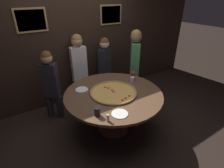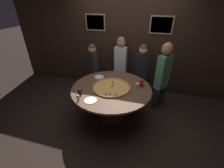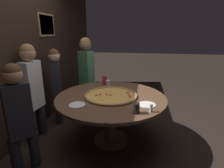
{
  "view_description": "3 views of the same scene",
  "coord_description": "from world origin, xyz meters",
  "px_view_note": "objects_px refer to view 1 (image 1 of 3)",
  "views": [
    {
      "loc": [
        -1.31,
        -2.03,
        2.16
      ],
      "look_at": [
        -0.02,
        0.01,
        0.9
      ],
      "focal_mm": 28.0,
      "sensor_mm": 36.0,
      "label": 1
    },
    {
      "loc": [
        0.7,
        -2.43,
        2.27
      ],
      "look_at": [
        -0.01,
        0.08,
        0.78
      ],
      "focal_mm": 24.0,
      "sensor_mm": 36.0,
      "label": 2
    },
    {
      "loc": [
        -2.32,
        -0.43,
        1.62
      ],
      "look_at": [
        -0.05,
        -0.03,
        0.94
      ],
      "focal_mm": 28.0,
      "sensor_mm": 36.0,
      "label": 3
    }
  ],
  "objects_px": {
    "giant_pizza": "(113,92)",
    "condiment_shaker": "(108,118)",
    "dining_table": "(113,100)",
    "drink_cup_beside_pizza": "(133,76)",
    "diner_side_left": "(105,65)",
    "diner_centre_back": "(51,82)",
    "drink_cup_far_left": "(97,112)",
    "white_plate_right_side": "(82,90)",
    "diner_side_right": "(135,62)",
    "white_plate_far_back": "(120,114)",
    "drink_cup_far_right": "(132,80)",
    "diner_far_right": "(79,65)"
  },
  "relations": [
    {
      "from": "drink_cup_far_left",
      "to": "diner_far_right",
      "type": "bearing_deg",
      "value": 75.36
    },
    {
      "from": "white_plate_right_side",
      "to": "dining_table",
      "type": "bearing_deg",
      "value": -43.11
    },
    {
      "from": "drink_cup_far_left",
      "to": "white_plate_right_side",
      "type": "height_order",
      "value": "drink_cup_far_left"
    },
    {
      "from": "dining_table",
      "to": "diner_side_right",
      "type": "xyz_separation_m",
      "value": [
        0.97,
        0.68,
        0.26
      ]
    },
    {
      "from": "white_plate_far_back",
      "to": "diner_side_right",
      "type": "bearing_deg",
      "value": 44.76
    },
    {
      "from": "dining_table",
      "to": "white_plate_right_side",
      "type": "height_order",
      "value": "white_plate_right_side"
    },
    {
      "from": "drink_cup_far_left",
      "to": "drink_cup_far_right",
      "type": "height_order",
      "value": "drink_cup_far_left"
    },
    {
      "from": "dining_table",
      "to": "diner_centre_back",
      "type": "relative_size",
      "value": 1.19
    },
    {
      "from": "dining_table",
      "to": "white_plate_far_back",
      "type": "xyz_separation_m",
      "value": [
        -0.23,
        -0.51,
        0.14
      ]
    },
    {
      "from": "drink_cup_beside_pizza",
      "to": "condiment_shaker",
      "type": "xyz_separation_m",
      "value": [
        -1.0,
        -0.76,
        -0.03
      ]
    },
    {
      "from": "diner_centre_back",
      "to": "dining_table",
      "type": "bearing_deg",
      "value": 168.95
    },
    {
      "from": "white_plate_right_side",
      "to": "diner_centre_back",
      "type": "distance_m",
      "value": 0.66
    },
    {
      "from": "drink_cup_beside_pizza",
      "to": "white_plate_right_side",
      "type": "distance_m",
      "value": 0.97
    },
    {
      "from": "drink_cup_beside_pizza",
      "to": "diner_side_right",
      "type": "relative_size",
      "value": 0.1
    },
    {
      "from": "drink_cup_far_left",
      "to": "diner_side_left",
      "type": "distance_m",
      "value": 1.75
    },
    {
      "from": "dining_table",
      "to": "diner_side_left",
      "type": "height_order",
      "value": "diner_side_left"
    },
    {
      "from": "drink_cup_beside_pizza",
      "to": "white_plate_far_back",
      "type": "height_order",
      "value": "drink_cup_beside_pizza"
    },
    {
      "from": "drink_cup_far_right",
      "to": "giant_pizza",
      "type": "bearing_deg",
      "value": -164.38
    },
    {
      "from": "white_plate_far_back",
      "to": "diner_side_right",
      "type": "height_order",
      "value": "diner_side_right"
    },
    {
      "from": "white_plate_right_side",
      "to": "diner_side_right",
      "type": "relative_size",
      "value": 0.14
    },
    {
      "from": "drink_cup_far_left",
      "to": "drink_cup_far_right",
      "type": "xyz_separation_m",
      "value": [
        0.98,
        0.51,
        -0.01
      ]
    },
    {
      "from": "dining_table",
      "to": "condiment_shaker",
      "type": "xyz_separation_m",
      "value": [
        -0.43,
        -0.55,
        0.18
      ]
    },
    {
      "from": "diner_side_right",
      "to": "white_plate_right_side",
      "type": "bearing_deg",
      "value": -42.11
    },
    {
      "from": "diner_far_right",
      "to": "white_plate_far_back",
      "type": "bearing_deg",
      "value": 89.28
    },
    {
      "from": "drink_cup_beside_pizza",
      "to": "white_plate_right_side",
      "type": "height_order",
      "value": "drink_cup_beside_pizza"
    },
    {
      "from": "drink_cup_far_right",
      "to": "diner_far_right",
      "type": "height_order",
      "value": "diner_far_right"
    },
    {
      "from": "white_plate_far_back",
      "to": "diner_side_left",
      "type": "xyz_separation_m",
      "value": [
        0.7,
        1.59,
        0.03
      ]
    },
    {
      "from": "giant_pizza",
      "to": "condiment_shaker",
      "type": "xyz_separation_m",
      "value": [
        -0.43,
        -0.55,
        0.04
      ]
    },
    {
      "from": "drink_cup_far_right",
      "to": "diner_side_right",
      "type": "bearing_deg",
      "value": 48.41
    },
    {
      "from": "drink_cup_far_left",
      "to": "white_plate_far_back",
      "type": "xyz_separation_m",
      "value": [
        0.26,
        -0.13,
        -0.06
      ]
    },
    {
      "from": "giant_pizza",
      "to": "white_plate_far_back",
      "type": "bearing_deg",
      "value": -114.1
    },
    {
      "from": "white_plate_far_back",
      "to": "diner_side_right",
      "type": "xyz_separation_m",
      "value": [
        1.2,
        1.19,
        0.12
      ]
    },
    {
      "from": "condiment_shaker",
      "to": "giant_pizza",
      "type": "bearing_deg",
      "value": 51.66
    },
    {
      "from": "condiment_shaker",
      "to": "diner_centre_back",
      "type": "bearing_deg",
      "value": 102.31
    },
    {
      "from": "dining_table",
      "to": "drink_cup_beside_pizza",
      "type": "xyz_separation_m",
      "value": [
        0.56,
        0.22,
        0.21
      ]
    },
    {
      "from": "white_plate_far_back",
      "to": "condiment_shaker",
      "type": "distance_m",
      "value": 0.21
    },
    {
      "from": "white_plate_far_back",
      "to": "diner_side_right",
      "type": "distance_m",
      "value": 1.69
    },
    {
      "from": "condiment_shaker",
      "to": "diner_centre_back",
      "type": "relative_size",
      "value": 0.07
    },
    {
      "from": "white_plate_right_side",
      "to": "white_plate_far_back",
      "type": "bearing_deg",
      "value": -79.51
    },
    {
      "from": "dining_table",
      "to": "white_plate_far_back",
      "type": "distance_m",
      "value": 0.57
    },
    {
      "from": "dining_table",
      "to": "drink_cup_far_left",
      "type": "xyz_separation_m",
      "value": [
        -0.49,
        -0.38,
        0.19
      ]
    },
    {
      "from": "dining_table",
      "to": "drink_cup_far_left",
      "type": "distance_m",
      "value": 0.65
    },
    {
      "from": "condiment_shaker",
      "to": "diner_side_right",
      "type": "relative_size",
      "value": 0.06
    },
    {
      "from": "white_plate_far_back",
      "to": "diner_far_right",
      "type": "distance_m",
      "value": 1.7
    },
    {
      "from": "drink_cup_far_right",
      "to": "diner_far_right",
      "type": "relative_size",
      "value": 0.07
    },
    {
      "from": "diner_side_left",
      "to": "giant_pizza",
      "type": "bearing_deg",
      "value": 42.74
    },
    {
      "from": "drink_cup_far_left",
      "to": "white_plate_right_side",
      "type": "xyz_separation_m",
      "value": [
        0.1,
        0.74,
        -0.06
      ]
    },
    {
      "from": "giant_pizza",
      "to": "diner_side_right",
      "type": "xyz_separation_m",
      "value": [
        0.97,
        0.68,
        0.11
      ]
    },
    {
      "from": "drink_cup_far_left",
      "to": "diner_side_left",
      "type": "height_order",
      "value": "diner_side_left"
    },
    {
      "from": "drink_cup_beside_pizza",
      "to": "diner_side_left",
      "type": "relative_size",
      "value": 0.11
    }
  ]
}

